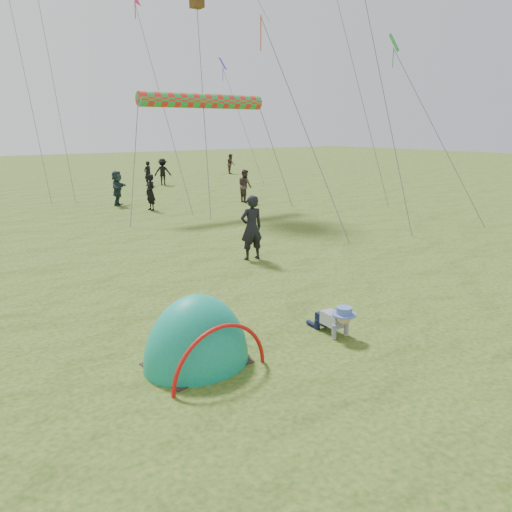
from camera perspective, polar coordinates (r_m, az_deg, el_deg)
ground at (r=9.24m, az=9.38°, el=-9.81°), size 140.00×140.00×0.00m
crawling_toddler at (r=9.48m, az=9.04°, el=-7.09°), size 0.62×0.85×0.63m
popup_tent at (r=8.46m, az=-6.73°, el=-12.09°), size 1.92×1.63×2.35m
standing_adult at (r=14.49m, az=-0.52°, el=3.25°), size 0.75×0.54×1.89m
crowd_person_0 at (r=34.21m, az=-12.27°, el=9.20°), size 0.68×0.56×1.60m
crowd_person_1 at (r=42.31m, az=-2.89°, el=10.48°), size 0.91×0.99×1.63m
crowd_person_5 at (r=25.77m, az=-15.57°, el=7.48°), size 1.35×1.58×1.71m
crowd_person_7 at (r=26.01m, az=-1.27°, el=8.03°), size 0.73×0.89×1.68m
crowd_person_9 at (r=34.52m, az=-10.61°, el=9.45°), size 1.30×1.15×1.75m
crowd_person_12 at (r=23.87m, az=-11.97°, el=7.13°), size 0.44×0.64×1.67m
rainbow_tube_kite at (r=23.51m, az=-6.08°, el=17.22°), size 6.16×0.64×0.64m
diamond_kite_3 at (r=24.14m, az=15.50°, el=22.43°), size 0.86×0.86×0.70m
diamond_kite_4 at (r=38.76m, az=-3.83°, el=21.09°), size 1.02×1.02×0.83m
diamond_kite_6 at (r=20.84m, az=0.56°, el=26.68°), size 1.34×1.34×1.09m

